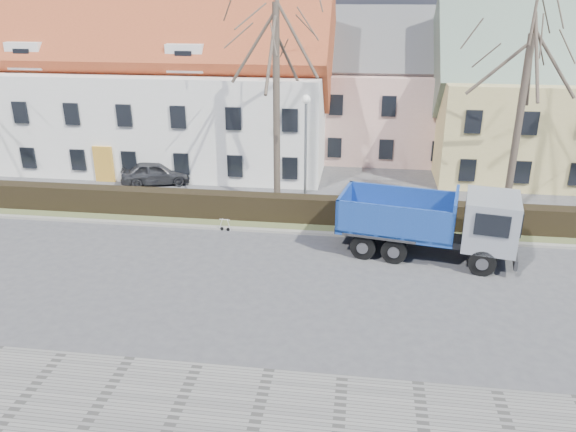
# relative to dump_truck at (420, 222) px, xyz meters

# --- Properties ---
(ground) EXTENTS (120.00, 120.00, 0.00)m
(ground) POSITION_rel_dump_truck_xyz_m (-5.12, -3.02, -1.56)
(ground) COLOR #434345
(sidewalk_near) EXTENTS (80.00, 5.00, 0.08)m
(sidewalk_near) POSITION_rel_dump_truck_xyz_m (-5.12, -11.52, -1.52)
(sidewalk_near) COLOR gray
(sidewalk_near) RESTS_ON ground
(curb_far) EXTENTS (80.00, 0.30, 0.12)m
(curb_far) POSITION_rel_dump_truck_xyz_m (-5.12, 1.58, -1.50)
(curb_far) COLOR gray
(curb_far) RESTS_ON ground
(grass_strip) EXTENTS (80.00, 3.00, 0.10)m
(grass_strip) POSITION_rel_dump_truck_xyz_m (-5.12, 3.18, -1.51)
(grass_strip) COLOR #505A33
(grass_strip) RESTS_ON ground
(hedge) EXTENTS (60.00, 0.90, 1.30)m
(hedge) POSITION_rel_dump_truck_xyz_m (-5.12, 2.98, -0.91)
(hedge) COLOR black
(hedge) RESTS_ON ground
(building_white) EXTENTS (26.80, 10.80, 9.50)m
(building_white) POSITION_rel_dump_truck_xyz_m (-18.12, 12.98, 3.19)
(building_white) COLOR white
(building_white) RESTS_ON ground
(building_pink) EXTENTS (10.80, 8.80, 8.00)m
(building_pink) POSITION_rel_dump_truck_xyz_m (-1.12, 16.98, 2.44)
(building_pink) COLOR #D09F93
(building_pink) RESTS_ON ground
(tree_1) EXTENTS (9.20, 9.20, 12.65)m
(tree_1) POSITION_rel_dump_truck_xyz_m (-7.12, 5.48, 4.77)
(tree_1) COLOR #463B30
(tree_1) RESTS_ON ground
(tree_2) EXTENTS (8.00, 8.00, 11.00)m
(tree_2) POSITION_rel_dump_truck_xyz_m (4.88, 5.48, 3.94)
(tree_2) COLOR #463B30
(tree_2) RESTS_ON ground
(dump_truck) EXTENTS (8.18, 4.26, 3.11)m
(dump_truck) POSITION_rel_dump_truck_xyz_m (0.00, 0.00, 0.00)
(dump_truck) COLOR navy
(dump_truck) RESTS_ON ground
(streetlight) EXTENTS (0.49, 0.49, 6.28)m
(streetlight) POSITION_rel_dump_truck_xyz_m (-5.44, 3.98, 1.58)
(streetlight) COLOR gray
(streetlight) RESTS_ON ground
(cart_frame) EXTENTS (0.78, 0.50, 0.67)m
(cart_frame) POSITION_rel_dump_truck_xyz_m (-9.27, 1.44, -1.22)
(cart_frame) COLOR silver
(cart_frame) RESTS_ON ground
(parked_car_a) EXTENTS (4.42, 2.75, 1.40)m
(parked_car_a) POSITION_rel_dump_truck_xyz_m (-14.85, 7.91, -0.85)
(parked_car_a) COLOR #2F2F33
(parked_car_a) RESTS_ON ground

